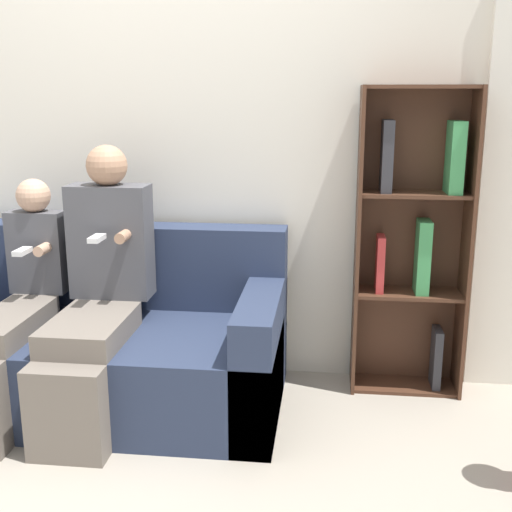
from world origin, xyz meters
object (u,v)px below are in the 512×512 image
(couch, at_px, (105,347))
(adult_seated, at_px, (98,284))
(child_seated, at_px, (15,304))
(bookshelf, at_px, (413,237))

(couch, relative_size, adult_seated, 1.38)
(child_seated, relative_size, bookshelf, 0.71)
(adult_seated, height_order, child_seated, adult_seated)
(child_seated, bearing_deg, couch, 21.47)
(couch, height_order, adult_seated, adult_seated)
(child_seated, xyz_separation_m, bookshelf, (1.89, 0.50, 0.26))
(couch, relative_size, child_seated, 1.60)
(couch, distance_m, adult_seated, 0.37)
(child_seated, bearing_deg, adult_seated, 6.80)
(adult_seated, distance_m, bookshelf, 1.57)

